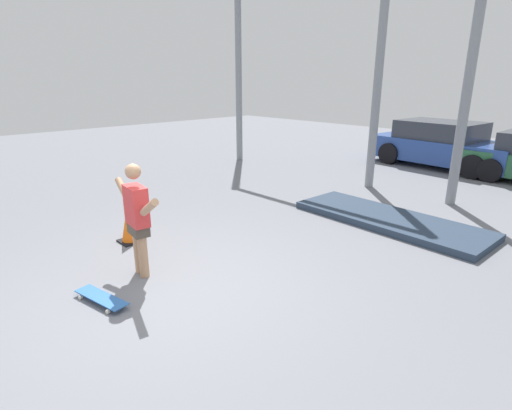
{
  "coord_description": "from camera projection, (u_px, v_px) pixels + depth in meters",
  "views": [
    {
      "loc": [
        4.02,
        -2.39,
        2.6
      ],
      "look_at": [
        -0.27,
        1.75,
        0.7
      ],
      "focal_mm": 28.0,
      "sensor_mm": 36.0,
      "label": 1
    }
  ],
  "objects": [
    {
      "name": "ground_plane",
      "position": [
        173.0,
        290.0,
        5.12
      ],
      "size": [
        36.0,
        36.0,
        0.0
      ],
      "primitive_type": "plane",
      "color": "slate"
    },
    {
      "name": "skateboarder",
      "position": [
        137.0,
        216.0,
        5.29
      ],
      "size": [
        1.4,
        0.29,
        1.56
      ],
      "rotation": [
        0.0,
        0.0,
        -0.14
      ],
      "color": "tan",
      "rests_on": "ground_plane"
    },
    {
      "name": "skateboard",
      "position": [
        101.0,
        298.0,
        4.83
      ],
      "size": [
        0.83,
        0.36,
        0.08
      ],
      "rotation": [
        0.0,
        0.0,
        0.19
      ],
      "color": "#2D66B2",
      "rests_on": "ground_plane"
    },
    {
      "name": "manual_pad",
      "position": [
        389.0,
        219.0,
        7.5
      ],
      "size": [
        3.61,
        1.41,
        0.13
      ],
      "primitive_type": "cube",
      "rotation": [
        0.0,
        0.0,
        -0.04
      ],
      "color": "#28384C",
      "rests_on": "ground_plane"
    },
    {
      "name": "canopy_support_left",
      "position": [
        298.0,
        58.0,
        10.75
      ],
      "size": [
        5.07,
        0.2,
        5.11
      ],
      "color": "gray",
      "rests_on": "ground_plane"
    },
    {
      "name": "parked_car_blue",
      "position": [
        442.0,
        145.0,
        12.13
      ],
      "size": [
        4.3,
        2.23,
        1.37
      ],
      "rotation": [
        0.0,
        0.0,
        -0.09
      ],
      "color": "#284793",
      "rests_on": "ground_plane"
    },
    {
      "name": "traffic_cone",
      "position": [
        129.0,
        223.0,
        6.55
      ],
      "size": [
        0.35,
        0.35,
        0.67
      ],
      "color": "black",
      "rests_on": "ground_plane"
    }
  ]
}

